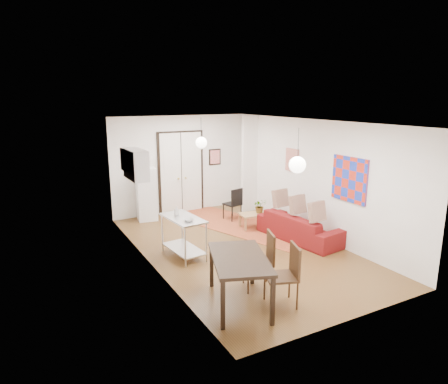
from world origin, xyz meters
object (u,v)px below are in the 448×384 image
kitchen_counter (183,231)px  black_side_chair (231,200)px  dining_chair_far (277,269)px  fridge (146,194)px  sofa (300,227)px  dining_table (239,262)px  dining_chair_near (255,254)px  coffee_table (256,215)px

kitchen_counter → black_side_chair: 3.02m
kitchen_counter → dining_chair_far: size_ratio=1.16×
fridge → sofa: bearing=-42.3°
dining_table → black_side_chair: size_ratio=1.90×
sofa → kitchen_counter: kitchen_counter is taller
fridge → black_side_chair: bearing=-17.7°
dining_chair_far → kitchen_counter: bearing=-146.9°
fridge → dining_chair_near: size_ratio=1.43×
coffee_table → black_side_chair: (-0.20, 1.04, 0.19)m
sofa → dining_chair_near: 2.80m
sofa → black_side_chair: 2.42m
dining_table → dining_chair_near: 0.77m
coffee_table → dining_table: (-2.47, -3.30, 0.41)m
dining_chair_near → dining_chair_far: size_ratio=1.00×
dining_chair_far → dining_chair_near: bearing=-160.2°
sofa → coffee_table: sofa is taller
dining_table → kitchen_counter: bearing=90.4°
coffee_table → fridge: 3.17m
fridge → dining_table: (-0.11, -5.38, 0.01)m
kitchen_counter → dining_table: bearing=-94.9°
sofa → coffee_table: (-0.43, 1.28, 0.02)m
sofa → dining_table: (-2.91, -2.01, 0.43)m
sofa → dining_chair_far: size_ratio=2.12×
kitchen_counter → dining_table: 2.37m
coffee_table → dining_table: size_ratio=0.55×
coffee_table → fridge: (-2.36, 2.08, 0.41)m
coffee_table → dining_chair_far: size_ratio=0.91×
sofa → coffee_table: size_ratio=2.33×
black_side_chair → sofa: bearing=91.4°
coffee_table → black_side_chair: black_side_chair is taller
fridge → dining_table: bearing=-83.2°
dining_chair_far → black_side_chair: dining_chair_far is taller
fridge → dining_table: fridge is taller
kitchen_counter → dining_chair_near: dining_chair_near is taller
dining_chair_near → black_side_chair: (1.67, 3.88, -0.07)m
dining_table → dining_chair_near: size_ratio=1.66×
dining_table → dining_chair_near: bearing=37.3°
coffee_table → kitchen_counter: 2.67m
coffee_table → fridge: fridge is taller
dining_table → black_side_chair: black_side_chair is taller
dining_chair_near → coffee_table: bearing=166.4°
coffee_table → sofa: bearing=-71.3°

